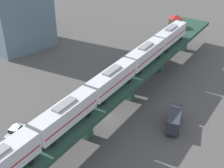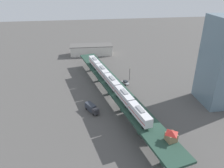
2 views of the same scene
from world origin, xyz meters
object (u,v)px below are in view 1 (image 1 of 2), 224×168
object	(u,v)px
signal_hut	(176,21)
street_car_silver	(15,132)
subway_train	(112,79)
street_car_red	(154,60)
street_car_blue	(128,74)
delivery_truck	(174,119)

from	to	relation	value
signal_hut	street_car_silver	xyz separation A→B (m)	(-2.80, 50.88, -7.67)
subway_train	street_car_silver	bearing A→B (deg)	59.79
street_car_red	street_car_silver	xyz separation A→B (m)	(-1.17, 40.35, 0.00)
street_car_red	street_car_blue	bearing A→B (deg)	93.67
street_car_red	street_car_silver	size ratio (longest dim) A/B	0.96
subway_train	street_car_red	world-z (taller)	subway_train
street_car_silver	delivery_truck	xyz separation A→B (m)	(-18.20, -22.53, 0.82)
subway_train	signal_hut	size ratio (longest dim) A/B	16.01
signal_hut	street_car_red	xyz separation A→B (m)	(-1.63, 10.53, -7.67)
delivery_truck	street_car_silver	bearing A→B (deg)	51.06
signal_hut	street_car_silver	size ratio (longest dim) A/B	0.81
signal_hut	delivery_truck	distance (m)	35.94
subway_train	delivery_truck	world-z (taller)	subway_train
subway_train	delivery_truck	bearing A→B (deg)	-142.36
street_car_red	street_car_silver	bearing A→B (deg)	91.66
signal_hut	street_car_blue	xyz separation A→B (m)	(-2.30, 20.89, -7.67)
street_car_silver	delivery_truck	distance (m)	28.98
subway_train	street_car_blue	distance (m)	19.32
signal_hut	delivery_truck	bearing A→B (deg)	126.54
street_car_blue	street_car_red	distance (m)	10.38
subway_train	street_car_blue	xyz separation A→B (m)	(9.48, -14.58, -8.41)
street_car_silver	subway_train	bearing A→B (deg)	-120.21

